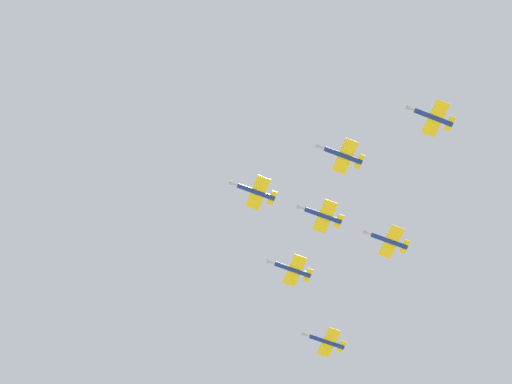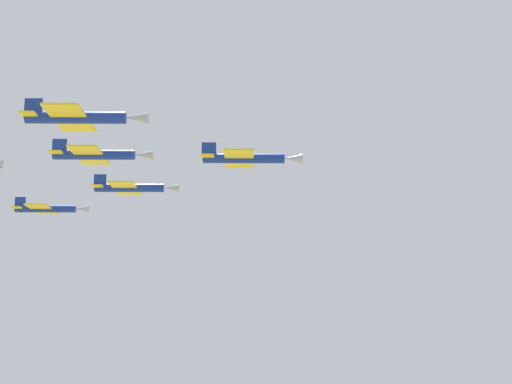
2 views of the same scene
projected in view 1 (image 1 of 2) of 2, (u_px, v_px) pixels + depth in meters
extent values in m
cylinder|color=navy|center=(256.00, 192.00, 184.81)|extent=(10.41, 2.74, 1.26)
cone|color=#9EA3AD|center=(233.00, 184.00, 184.05)|extent=(2.45, 1.52, 1.20)
cube|color=yellow|center=(258.00, 193.00, 184.82)|extent=(4.96, 9.62, 0.21)
cube|color=yellow|center=(272.00, 198.00, 185.35)|extent=(2.16, 4.10, 0.21)
cube|color=navy|center=(272.00, 196.00, 186.31)|extent=(1.84, 0.45, 2.07)
cylinder|color=navy|center=(343.00, 155.00, 181.34)|extent=(10.41, 2.74, 1.26)
cone|color=#9EA3AD|center=(320.00, 147.00, 180.58)|extent=(2.45, 1.52, 1.20)
cube|color=yellow|center=(345.00, 156.00, 181.35)|extent=(4.96, 9.62, 0.21)
cube|color=yellow|center=(359.00, 162.00, 181.88)|extent=(2.16, 4.10, 0.21)
cube|color=navy|center=(358.00, 160.00, 182.84)|extent=(1.84, 0.45, 2.07)
cylinder|color=navy|center=(293.00, 270.00, 192.12)|extent=(10.41, 2.74, 1.26)
cone|color=#9EA3AD|center=(271.00, 262.00, 191.36)|extent=(2.45, 1.52, 1.20)
cube|color=yellow|center=(295.00, 270.00, 192.13)|extent=(4.96, 9.62, 0.21)
cube|color=yellow|center=(308.00, 275.00, 192.66)|extent=(2.16, 4.10, 0.21)
cube|color=navy|center=(308.00, 273.00, 193.62)|extent=(1.84, 0.45, 2.07)
cylinder|color=navy|center=(323.00, 216.00, 187.48)|extent=(10.41, 2.74, 1.26)
cone|color=#9EA3AD|center=(301.00, 208.00, 186.72)|extent=(2.45, 1.52, 1.20)
cube|color=yellow|center=(325.00, 216.00, 187.49)|extent=(4.96, 9.62, 0.21)
cube|color=yellow|center=(339.00, 221.00, 188.02)|extent=(2.16, 4.10, 0.21)
cube|color=navy|center=(338.00, 220.00, 188.99)|extent=(1.84, 0.45, 2.07)
cylinder|color=navy|center=(434.00, 117.00, 177.98)|extent=(10.41, 2.74, 1.26)
cone|color=#9EA3AD|center=(411.00, 109.00, 177.23)|extent=(2.45, 1.52, 1.20)
cube|color=yellow|center=(436.00, 118.00, 178.00)|extent=(4.96, 9.62, 0.21)
cube|color=yellow|center=(450.00, 124.00, 178.53)|extent=(2.16, 4.10, 0.21)
cube|color=navy|center=(448.00, 123.00, 179.49)|extent=(1.84, 0.45, 2.07)
cylinder|color=navy|center=(327.00, 342.00, 199.41)|extent=(10.41, 2.74, 1.26)
cone|color=#9EA3AD|center=(306.00, 335.00, 198.65)|extent=(2.45, 1.52, 1.20)
cube|color=yellow|center=(329.00, 342.00, 199.43)|extent=(4.96, 9.62, 0.21)
cube|color=yellow|center=(342.00, 347.00, 199.96)|extent=(2.16, 4.10, 0.21)
cube|color=navy|center=(341.00, 345.00, 200.92)|extent=(1.84, 0.45, 2.07)
cylinder|color=navy|center=(389.00, 241.00, 188.60)|extent=(10.41, 2.74, 1.26)
cone|color=#9EA3AD|center=(368.00, 233.00, 187.84)|extent=(2.45, 1.52, 1.20)
cube|color=yellow|center=(391.00, 242.00, 188.62)|extent=(4.96, 9.62, 0.21)
cube|color=yellow|center=(405.00, 247.00, 189.15)|extent=(2.16, 4.10, 0.21)
cube|color=navy|center=(404.00, 245.00, 190.11)|extent=(1.84, 0.45, 2.07)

